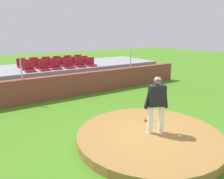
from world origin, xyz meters
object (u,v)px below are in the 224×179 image
at_px(stadium_chair_1, 44,67).
at_px(stadium_chair_5, 91,63).
at_px(pitcher, 157,100).
at_px(fielding_glove, 148,119).
at_px(stadium_chair_2, 56,66).
at_px(stadium_chair_11, 85,62).
at_px(stadium_chair_7, 39,65).
at_px(stadium_chair_4, 80,64).
at_px(stadium_chair_12, 22,64).
at_px(stadium_chair_6, 26,66).
at_px(stadium_chair_13, 34,63).
at_px(stadium_chair_8, 51,64).
at_px(stadium_chair_3, 69,65).
at_px(baseball, 179,136).
at_px(stadium_chair_9, 63,63).
at_px(stadium_chair_14, 47,63).
at_px(stadium_chair_10, 74,62).
at_px(stadium_chair_16, 68,61).
at_px(stadium_chair_17, 79,60).
at_px(stadium_chair_0, 30,69).
at_px(stadium_chair_15, 58,62).

xyz_separation_m(stadium_chair_1, stadium_chair_5, (2.74, 0.01, 0.00)).
bearing_deg(pitcher, fielding_glove, 86.20).
height_order(stadium_chair_1, stadium_chair_2, same).
bearing_deg(stadium_chair_11, stadium_chair_7, 0.57).
relative_size(stadium_chair_4, stadium_chair_12, 1.00).
height_order(stadium_chair_6, stadium_chair_12, same).
distance_m(stadium_chair_11, stadium_chair_13, 2.94).
distance_m(fielding_glove, stadium_chair_8, 7.23).
relative_size(stadium_chair_3, stadium_chair_11, 1.00).
height_order(baseball, stadium_chair_3, stadium_chair_3).
xyz_separation_m(stadium_chair_7, stadium_chair_9, (1.39, 0.01, 0.00)).
bearing_deg(stadium_chair_8, stadium_chair_2, 88.41).
bearing_deg(fielding_glove, stadium_chair_14, 123.64).
bearing_deg(stadium_chair_10, stadium_chair_3, 52.33).
xyz_separation_m(fielding_glove, stadium_chair_7, (-1.62, 7.09, 1.11)).
bearing_deg(stadium_chair_7, stadium_chair_16, -156.20).
xyz_separation_m(stadium_chair_4, stadium_chair_17, (0.71, 1.76, 0.00)).
bearing_deg(stadium_chair_2, stadium_chair_13, -69.61).
height_order(baseball, stadium_chair_11, stadium_chair_11).
bearing_deg(stadium_chair_9, stadium_chair_0, 23.09).
height_order(stadium_chair_8, stadium_chair_11, same).
bearing_deg(stadium_chair_9, stadium_chair_2, 50.26).
height_order(stadium_chair_6, stadium_chair_9, same).
bearing_deg(fielding_glove, stadium_chair_7, 129.91).
relative_size(stadium_chair_2, stadium_chair_15, 1.00).
relative_size(stadium_chair_5, stadium_chair_10, 1.00).
bearing_deg(stadium_chair_6, stadium_chair_3, 156.61).
bearing_deg(stadium_chair_10, stadium_chair_15, -50.31).
distance_m(pitcher, fielding_glove, 1.31).
relative_size(stadium_chair_0, stadium_chair_11, 1.00).
relative_size(stadium_chair_7, stadium_chair_9, 1.00).
height_order(stadium_chair_4, stadium_chair_9, same).
relative_size(stadium_chair_2, stadium_chair_7, 1.00).
bearing_deg(stadium_chair_17, stadium_chair_4, 67.98).
xyz_separation_m(stadium_chair_5, stadium_chair_17, (0.04, 1.78, 0.00)).
distance_m(stadium_chair_3, stadium_chair_14, 1.91).
xyz_separation_m(stadium_chair_8, stadium_chair_10, (1.41, 0.04, 0.00)).
bearing_deg(stadium_chair_13, stadium_chair_16, 179.94).
bearing_deg(stadium_chair_2, stadium_chair_15, -112.05).
height_order(fielding_glove, stadium_chair_17, stadium_chair_17).
bearing_deg(stadium_chair_6, stadium_chair_8, -179.98).
bearing_deg(stadium_chair_7, stadium_chair_4, 157.22).
height_order(stadium_chair_7, stadium_chair_14, same).
height_order(pitcher, stadium_chair_7, pitcher).
relative_size(stadium_chair_10, stadium_chair_13, 1.00).
bearing_deg(stadium_chair_9, pitcher, 88.53).
height_order(stadium_chair_8, stadium_chair_13, same).
height_order(stadium_chair_0, stadium_chair_11, same).
bearing_deg(stadium_chair_16, stadium_chair_15, 1.64).
height_order(stadium_chair_10, stadium_chair_14, same).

